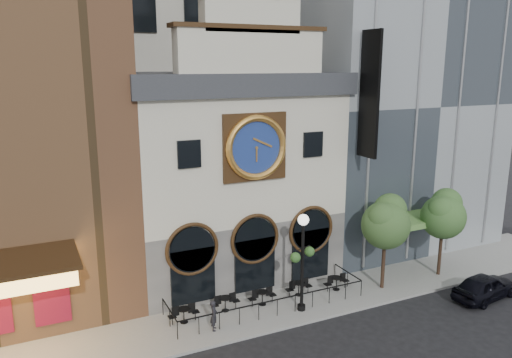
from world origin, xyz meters
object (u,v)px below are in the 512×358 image
object	(u,v)px
bistro_3	(299,288)
bistro_4	(336,282)
bistro_2	(262,297)
lamppost	(303,252)
bistro_0	(184,314)
pedestrian	(214,315)
tree_right	(444,213)
car_right	(485,286)
tree_left	(386,221)
bistro_1	(225,303)

from	to	relation	value
bistro_3	bistro_4	xyz separation A→B (m)	(2.30, -0.31, 0.00)
bistro_2	lamppost	bearing A→B (deg)	-41.32
bistro_0	bistro_3	distance (m)	6.73
pedestrian	lamppost	bearing A→B (deg)	-69.77
pedestrian	bistro_0	bearing A→B (deg)	61.77
pedestrian	tree_right	xyz separation A→B (m)	(14.90, 0.30, 3.15)
car_right	tree_left	xyz separation A→B (m)	(-4.41, 3.38, 3.45)
bistro_3	lamppost	size ratio (longest dim) A/B	0.30
bistro_1	lamppost	distance (m)	4.89
bistro_0	bistro_2	world-z (taller)	same
tree_right	bistro_4	bearing A→B (deg)	173.10
pedestrian	bistro_2	bearing A→B (deg)	-46.65
bistro_1	tree_left	bearing A→B (deg)	-7.54
bistro_2	tree_left	size ratio (longest dim) A/B	0.29
tree_right	bistro_0	bearing A→B (deg)	176.41
bistro_1	bistro_2	xyz separation A→B (m)	(2.07, -0.20, 0.00)
bistro_2	tree_left	bearing A→B (deg)	-8.09
car_right	tree_right	size ratio (longest dim) A/B	0.80
bistro_0	car_right	world-z (taller)	car_right
bistro_0	bistro_3	world-z (taller)	same
bistro_1	tree_left	distance (m)	10.07
bistro_3	tree_right	bearing A→B (deg)	-7.12
bistro_0	bistro_1	world-z (taller)	same
bistro_1	tree_right	bearing A→B (deg)	-5.14
bistro_1	lamppost	world-z (taller)	lamppost
bistro_4	lamppost	size ratio (longest dim) A/B	0.30
bistro_3	tree_right	xyz separation A→B (m)	(9.29, -1.16, 3.45)
lamppost	bistro_1	bearing A→B (deg)	135.99
bistro_1	bistro_2	size ratio (longest dim) A/B	1.00
bistro_2	pedestrian	distance (m)	3.54
bistro_1	bistro_4	bearing A→B (deg)	-3.31
bistro_3	tree_left	size ratio (longest dim) A/B	0.29
car_right	bistro_2	bearing A→B (deg)	61.94
bistro_3	tree_right	distance (m)	9.98
pedestrian	tree_right	size ratio (longest dim) A/B	0.29
bistro_1	bistro_0	bearing A→B (deg)	-174.42
bistro_0	pedestrian	bearing A→B (deg)	-49.42
bistro_0	bistro_3	xyz separation A→B (m)	(6.73, 0.15, 0.00)
bistro_3	pedestrian	xyz separation A→B (m)	(-5.61, -1.46, 0.30)
bistro_4	lamppost	world-z (taller)	lamppost
pedestrian	tree_left	world-z (taller)	tree_left
bistro_2	bistro_4	world-z (taller)	same
pedestrian	bistro_3	bearing A→B (deg)	-54.21
bistro_3	lamppost	xyz separation A→B (m)	(-0.73, -1.54, 2.79)
bistro_3	tree_right	world-z (taller)	tree_right
bistro_0	bistro_4	size ratio (longest dim) A/B	1.00
bistro_1	bistro_3	bearing A→B (deg)	-0.95
bistro_2	car_right	distance (m)	12.49
bistro_1	bistro_2	world-z (taller)	same
bistro_2	pedestrian	size ratio (longest dim) A/B	1.03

